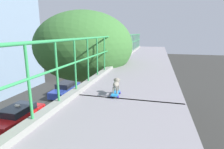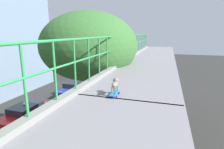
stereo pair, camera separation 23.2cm
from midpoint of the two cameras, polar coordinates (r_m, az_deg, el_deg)
green_railing at (r=3.12m, az=-26.06°, el=-9.61°), size 0.20×32.48×1.30m
car_red_taxi_fourth at (r=15.86m, az=-28.00°, el=-11.35°), size 1.98×4.37×1.49m
car_grey_fifth at (r=16.67m, az=-11.39°, el=-8.88°), size 1.86×3.94×1.42m
car_blue_sixth at (r=20.89m, az=-14.77°, el=-4.42°), size 1.76×4.51×1.42m
city_bus at (r=33.39m, az=-3.93°, el=4.65°), size 2.58×11.70×3.45m
roadside_tree_mid at (r=8.86m, az=-9.51°, el=8.54°), size 4.62×4.62×7.84m
toy_skateboard at (r=4.17m, az=-0.46°, el=-5.91°), size 0.21×0.46×0.08m
small_dog at (r=4.17m, az=-0.25°, el=-2.85°), size 0.16×0.40×0.31m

